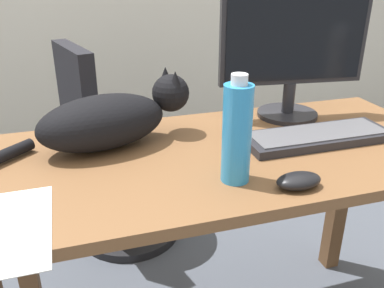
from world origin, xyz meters
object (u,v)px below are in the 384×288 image
office_chair (115,161)px  computer_mouse (299,181)px  water_bottle (237,133)px  keyboard (317,136)px  cat (110,119)px  monitor (294,49)px

office_chair → computer_mouse: size_ratio=8.42×
computer_mouse → water_bottle: (-0.13, 0.08, 0.10)m
keyboard → cat: 0.60m
office_chair → keyboard: 0.97m
keyboard → cat: bearing=166.2°
computer_mouse → keyboard: bearing=49.4°
monitor → computer_mouse: 0.53m
office_chair → monitor: monitor is taller
cat → water_bottle: size_ratio=2.33×
cat → computer_mouse: size_ratio=5.46×
monitor → keyboard: (-0.02, -0.21, -0.21)m
office_chair → keyboard: office_chair is taller
cat → computer_mouse: (0.38, -0.37, -0.06)m
monitor → computer_mouse: monitor is taller
water_bottle → cat: bearing=131.6°
office_chair → cat: size_ratio=1.54×
office_chair → water_bottle: size_ratio=3.59×
keyboard → office_chair: bearing=125.0°
monitor → water_bottle: (-0.34, -0.36, -0.11)m
office_chair → keyboard: (0.52, -0.74, 0.36)m
cat → water_bottle: (0.26, -0.29, 0.04)m
keyboard → computer_mouse: size_ratio=4.00×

